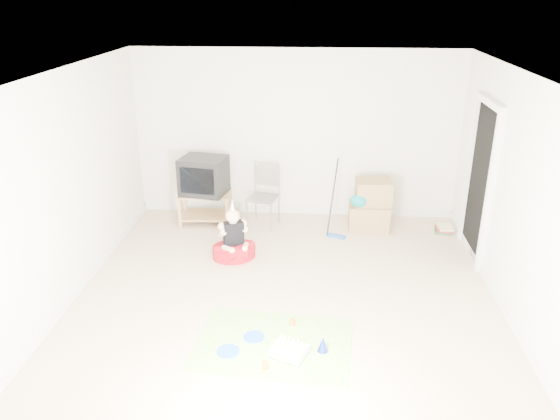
# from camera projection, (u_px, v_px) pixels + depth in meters

# --- Properties ---
(ground) EXTENTS (5.00, 5.00, 0.00)m
(ground) POSITION_uv_depth(u_px,v_px,m) (286.00, 291.00, 6.60)
(ground) COLOR beige
(ground) RESTS_ON ground
(doorway_recess) EXTENTS (0.02, 0.90, 2.05)m
(doorway_recess) POSITION_uv_depth(u_px,v_px,m) (480.00, 183.00, 7.15)
(doorway_recess) COLOR black
(doorway_recess) RESTS_ON ground
(tv_stand) EXTENTS (0.80, 0.52, 0.49)m
(tv_stand) POSITION_uv_depth(u_px,v_px,m) (206.00, 205.00, 8.43)
(tv_stand) COLOR #A27A49
(tv_stand) RESTS_ON ground
(crt_tv) EXTENTS (0.74, 0.65, 0.56)m
(crt_tv) POSITION_uv_depth(u_px,v_px,m) (204.00, 176.00, 8.25)
(crt_tv) COLOR black
(crt_tv) RESTS_ON tv_stand
(folding_chair) EXTENTS (0.51, 0.50, 0.94)m
(folding_chair) POSITION_uv_depth(u_px,v_px,m) (263.00, 198.00, 8.26)
(folding_chair) COLOR gray
(folding_chair) RESTS_ON ground
(cardboard_boxes) EXTENTS (0.62, 0.48, 0.76)m
(cardboard_boxes) POSITION_uv_depth(u_px,v_px,m) (370.00, 206.00, 8.20)
(cardboard_boxes) COLOR #99764A
(cardboard_boxes) RESTS_ON ground
(floor_mop) EXTENTS (0.29, 0.36, 1.11)m
(floor_mop) POSITION_uv_depth(u_px,v_px,m) (336.00, 221.00, 7.93)
(floor_mop) COLOR blue
(floor_mop) RESTS_ON ground
(book_pile) EXTENTS (0.27, 0.32, 0.10)m
(book_pile) POSITION_uv_depth(u_px,v_px,m) (444.00, 228.00, 8.21)
(book_pile) COLOR #226733
(book_pile) RESTS_ON ground
(seated_woman) EXTENTS (0.76, 0.76, 0.84)m
(seated_woman) POSITION_uv_depth(u_px,v_px,m) (234.00, 245.00, 7.38)
(seated_woman) COLOR #B2101C
(seated_woman) RESTS_ON ground
(party_mat) EXTENTS (1.69, 1.29, 0.01)m
(party_mat) POSITION_uv_depth(u_px,v_px,m) (274.00, 344.00, 5.62)
(party_mat) COLOR #F23395
(party_mat) RESTS_ON ground
(birthday_cake) EXTENTS (0.42, 0.38, 0.15)m
(birthday_cake) POSITION_uv_depth(u_px,v_px,m) (289.00, 351.00, 5.44)
(birthday_cake) COLOR silver
(birthday_cake) RESTS_ON party_mat
(blue_plate_near) EXTENTS (0.23, 0.23, 0.01)m
(blue_plate_near) POSITION_uv_depth(u_px,v_px,m) (254.00, 337.00, 5.72)
(blue_plate_near) COLOR blue
(blue_plate_near) RESTS_ON party_mat
(blue_plate_far) EXTENTS (0.26, 0.26, 0.01)m
(blue_plate_far) POSITION_uv_depth(u_px,v_px,m) (228.00, 351.00, 5.50)
(blue_plate_far) COLOR blue
(blue_plate_far) RESTS_ON party_mat
(orange_cup_near) EXTENTS (0.08, 0.08, 0.07)m
(orange_cup_near) POSITION_uv_depth(u_px,v_px,m) (293.00, 322.00, 5.92)
(orange_cup_near) COLOR orange
(orange_cup_near) RESTS_ON party_mat
(orange_cup_far) EXTENTS (0.09, 0.09, 0.08)m
(orange_cup_far) POSITION_uv_depth(u_px,v_px,m) (266.00, 365.00, 5.24)
(orange_cup_far) COLOR orange
(orange_cup_far) RESTS_ON party_mat
(blue_party_hat) EXTENTS (0.15, 0.15, 0.16)m
(blue_party_hat) POSITION_uv_depth(u_px,v_px,m) (323.00, 344.00, 5.48)
(blue_party_hat) COLOR #172CA5
(blue_party_hat) RESTS_ON party_mat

